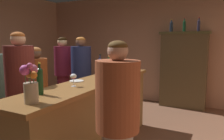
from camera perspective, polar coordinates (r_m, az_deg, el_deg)
The scene contains 21 objects.
wall_back at distance 5.95m, azimuth 8.29°, elevation 5.69°, with size 5.99×0.12×2.81m, color tan.
bar_counter at distance 3.10m, azimuth -4.63°, elevation -12.39°, with size 0.56×2.82×1.06m.
display_cabinet at distance 5.47m, azimuth 18.19°, elevation 0.36°, with size 1.13×0.37×1.81m.
wine_bottle_chardonnay at distance 3.34m, azimuth -3.11°, elevation 1.03°, with size 0.08×0.08×0.34m.
wine_bottle_malbec at distance 3.26m, azimuth 0.36°, elevation 0.91°, with size 0.08×0.08×0.34m.
wine_bottle_merlot at distance 3.41m, azimuth -0.90°, elevation 0.96°, with size 0.07×0.07×0.30m.
wine_bottle_riesling at distance 2.78m, azimuth -2.64°, elevation -0.80°, with size 0.07×0.07×0.30m.
wine_bottle_pinot at distance 2.29m, azimuth -18.36°, elevation -2.46°, with size 0.06×0.06×0.33m.
wine_glass_front at distance 2.60m, azimuth -10.08°, elevation -1.78°, with size 0.08×0.08×0.15m.
wine_glass_mid at distance 3.35m, azimuth 2.13°, elevation 0.14°, with size 0.06×0.06×0.14m.
wine_glass_rear at distance 3.65m, azimuth 2.54°, elevation 0.82°, with size 0.08×0.08×0.15m.
flower_arrangement at distance 2.00m, azimuth -20.56°, elevation -3.25°, with size 0.13×0.17×0.35m.
cheese_plate at distance 2.93m, azimuth -9.25°, elevation -2.86°, with size 0.19×0.19×0.01m, color white.
display_bottle_left at distance 5.49m, azimuth 15.31°, elevation 11.04°, with size 0.08×0.08×0.29m.
display_bottle_midleft at distance 5.44m, azimuth 18.44°, elevation 11.03°, with size 0.07×0.07×0.32m.
display_bottle_center at distance 5.40m, azimuth 21.80°, elevation 10.91°, with size 0.07×0.07×0.32m.
patron_in_navy at distance 3.69m, azimuth -19.05°, elevation -4.92°, with size 0.35×0.35×1.50m.
patron_redhead at distance 4.82m, azimuth -12.68°, elevation -0.59°, with size 0.37×0.37×1.68m.
patron_in_grey at distance 4.38m, azimuth -8.03°, elevation -1.45°, with size 0.40×0.40×1.68m.
patron_near_entrance at distance 3.02m, azimuth -22.74°, elevation -5.63°, with size 0.36×0.36×1.71m.
bartender at distance 2.02m, azimuth 1.47°, elevation -13.60°, with size 0.40×0.40×1.60m.
Camera 1 is at (1.89, -2.47, 1.60)m, focal length 34.88 mm.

